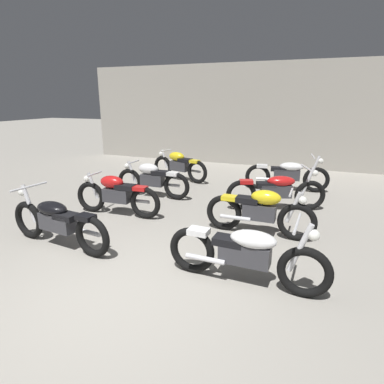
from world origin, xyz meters
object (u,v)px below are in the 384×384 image
at_px(motorcycle_right_row_1, 260,211).
at_px(motorcycle_left_row_3, 179,165).
at_px(motorcycle_left_row_1, 117,194).
at_px(motorcycle_right_row_0, 246,253).
at_px(motorcycle_left_row_2, 152,179).
at_px(motorcycle_right_row_2, 276,190).
at_px(motorcycle_right_row_3, 287,174).
at_px(motorcycle_left_row_0, 57,221).

bearing_deg(motorcycle_right_row_1, motorcycle_left_row_3, 132.72).
height_order(motorcycle_left_row_1, motorcycle_right_row_0, motorcycle_right_row_0).
relative_size(motorcycle_left_row_2, motorcycle_right_row_0, 0.91).
height_order(motorcycle_right_row_0, motorcycle_right_row_2, same).
bearing_deg(motorcycle_left_row_3, motorcycle_left_row_1, -89.98).
relative_size(motorcycle_right_row_0, motorcycle_right_row_2, 1.05).
distance_m(motorcycle_right_row_1, motorcycle_right_row_2, 1.51).
height_order(motorcycle_right_row_2, motorcycle_right_row_3, same).
relative_size(motorcycle_right_row_1, motorcycle_right_row_3, 0.91).
relative_size(motorcycle_left_row_2, motorcycle_right_row_2, 0.95).
distance_m(motorcycle_right_row_1, motorcycle_right_row_3, 3.22).
height_order(motorcycle_left_row_2, motorcycle_right_row_0, motorcycle_right_row_0).
relative_size(motorcycle_left_row_2, motorcycle_left_row_3, 1.02).
height_order(motorcycle_left_row_0, motorcycle_right_row_3, same).
bearing_deg(motorcycle_right_row_2, motorcycle_left_row_1, -153.07).
relative_size(motorcycle_left_row_1, motorcycle_right_row_3, 0.91).
distance_m(motorcycle_right_row_0, motorcycle_right_row_2, 3.18).
distance_m(motorcycle_left_row_0, motorcycle_left_row_3, 4.90).
bearing_deg(motorcycle_right_row_3, motorcycle_right_row_2, -92.16).
relative_size(motorcycle_left_row_1, motorcycle_left_row_2, 1.00).
xyz_separation_m(motorcycle_right_row_1, motorcycle_right_row_3, (0.16, 3.21, -0.01)).
xyz_separation_m(motorcycle_left_row_0, motorcycle_left_row_1, (0.03, 1.64, 0.01)).
bearing_deg(motorcycle_left_row_3, motorcycle_right_row_1, -47.28).
bearing_deg(motorcycle_right_row_3, motorcycle_left_row_1, -133.80).
xyz_separation_m(motorcycle_left_row_1, motorcycle_left_row_3, (-0.00, 3.27, 0.00)).
height_order(motorcycle_left_row_0, motorcycle_left_row_1, motorcycle_left_row_0).
bearing_deg(motorcycle_right_row_1, motorcycle_left_row_1, -179.04).
xyz_separation_m(motorcycle_left_row_3, motorcycle_right_row_3, (3.13, -0.00, -0.01)).
relative_size(motorcycle_left_row_3, motorcycle_right_row_1, 0.98).
relative_size(motorcycle_left_row_3, motorcycle_right_row_3, 0.89).
distance_m(motorcycle_left_row_3, motorcycle_right_row_2, 3.51).
bearing_deg(motorcycle_right_row_1, motorcycle_left_row_0, -150.67).
xyz_separation_m(motorcycle_left_row_2, motorcycle_right_row_1, (2.90, -1.39, 0.00)).
distance_m(motorcycle_right_row_2, motorcycle_right_row_3, 1.71).
height_order(motorcycle_left_row_1, motorcycle_right_row_1, same).
bearing_deg(motorcycle_left_row_3, motorcycle_left_row_0, -90.38).
relative_size(motorcycle_left_row_2, motorcycle_right_row_3, 0.91).
xyz_separation_m(motorcycle_left_row_1, motorcycle_right_row_3, (3.13, 3.26, -0.01)).
bearing_deg(motorcycle_left_row_0, motorcycle_left_row_1, 88.81).
distance_m(motorcycle_left_row_0, motorcycle_right_row_3, 5.83).
relative_size(motorcycle_right_row_0, motorcycle_right_row_3, 1.00).
height_order(motorcycle_left_row_0, motorcycle_left_row_2, motorcycle_left_row_0).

